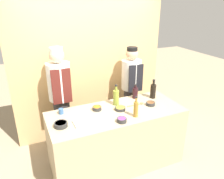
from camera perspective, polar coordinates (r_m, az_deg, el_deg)
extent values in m
plane|color=tan|center=(3.67, 1.09, -18.45)|extent=(14.00, 14.00, 0.00)
cube|color=tan|center=(4.01, -5.73, 4.91)|extent=(2.75, 0.18, 2.40)
cube|color=tan|center=(3.39, 1.15, -12.59)|extent=(1.96, 0.81, 0.92)
cylinder|color=#2D2D2D|center=(3.36, 10.05, -3.68)|extent=(0.14, 0.14, 0.05)
cylinder|color=brown|center=(3.36, 10.07, -3.41)|extent=(0.11, 0.11, 0.02)
cylinder|color=#2D2D2D|center=(2.86, -13.20, -8.92)|extent=(0.17, 0.17, 0.06)
cylinder|color=red|center=(2.85, -13.24, -8.57)|extent=(0.14, 0.14, 0.02)
cylinder|color=#2D2D2D|center=(3.18, 2.15, -5.00)|extent=(0.15, 0.15, 0.04)
cylinder|color=yellow|center=(3.17, 2.15, -4.76)|extent=(0.13, 0.13, 0.01)
cylinder|color=#2D2D2D|center=(2.88, 2.57, -7.99)|extent=(0.13, 0.13, 0.06)
cylinder|color=#703384|center=(2.87, 2.58, -7.66)|extent=(0.11, 0.11, 0.02)
cylinder|color=#2D2D2D|center=(3.18, -3.94, -4.92)|extent=(0.13, 0.13, 0.05)
cylinder|color=orange|center=(3.17, -3.95, -4.62)|extent=(0.11, 0.11, 0.02)
cube|color=white|center=(2.89, -6.81, -8.41)|extent=(0.31, 0.19, 0.02)
cylinder|color=black|center=(3.54, 6.07, -0.95)|extent=(0.09, 0.09, 0.17)
cylinder|color=black|center=(3.50, 6.14, 0.74)|extent=(0.03, 0.03, 0.05)
cylinder|color=black|center=(3.49, 6.16, 1.26)|extent=(0.04, 0.04, 0.01)
cylinder|color=olive|center=(2.99, 6.24, -5.20)|extent=(0.06, 0.06, 0.22)
cylinder|color=olive|center=(2.92, 6.35, -2.75)|extent=(0.03, 0.03, 0.07)
cylinder|color=black|center=(2.91, 6.39, -2.00)|extent=(0.03, 0.03, 0.02)
cylinder|color=olive|center=(3.29, 1.06, -2.15)|extent=(0.09, 0.09, 0.23)
cylinder|color=olive|center=(3.23, 1.08, 0.30)|extent=(0.03, 0.03, 0.07)
cylinder|color=black|center=(3.21, 1.08, 1.05)|extent=(0.04, 0.04, 0.02)
cylinder|color=black|center=(3.59, 10.67, -0.47)|extent=(0.09, 0.09, 0.23)
cylinder|color=black|center=(3.53, 10.84, 1.74)|extent=(0.04, 0.04, 0.07)
cylinder|color=black|center=(3.52, 10.89, 2.41)|extent=(0.04, 0.04, 0.02)
cylinder|color=#386093|center=(3.15, -13.14, -5.56)|extent=(0.07, 0.07, 0.08)
cylinder|color=#B2844C|center=(3.33, 5.78, -4.07)|extent=(0.23, 0.02, 0.02)
ellipsoid|color=#B2844C|center=(3.39, 7.79, -3.48)|extent=(0.07, 0.05, 0.02)
cylinder|color=#28282D|center=(3.83, -12.60, -8.65)|extent=(0.26, 0.26, 0.92)
cylinder|color=white|center=(3.50, -13.64, 2.04)|extent=(0.36, 0.36, 0.59)
cube|color=#561E19|center=(3.35, -13.01, 0.72)|extent=(0.29, 0.02, 0.55)
sphere|color=beige|center=(3.38, -14.28, 8.57)|extent=(0.23, 0.23, 0.23)
cylinder|color=white|center=(3.37, -14.42, 9.98)|extent=(0.19, 0.19, 0.08)
cylinder|color=#28282D|center=(4.22, 4.73, -5.31)|extent=(0.25, 0.25, 0.89)
cylinder|color=silver|center=(3.94, 5.06, 3.89)|extent=(0.35, 0.35, 0.54)
cube|color=black|center=(3.81, 6.24, 2.85)|extent=(0.28, 0.02, 0.49)
sphere|color=tan|center=(3.83, 5.25, 9.22)|extent=(0.22, 0.22, 0.22)
cylinder|color=black|center=(3.82, 5.29, 10.40)|extent=(0.18, 0.18, 0.08)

